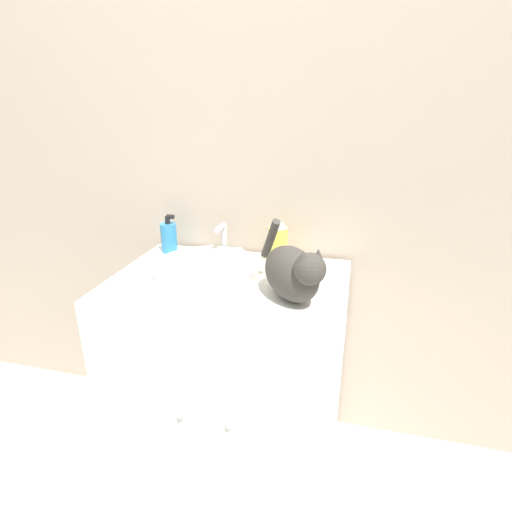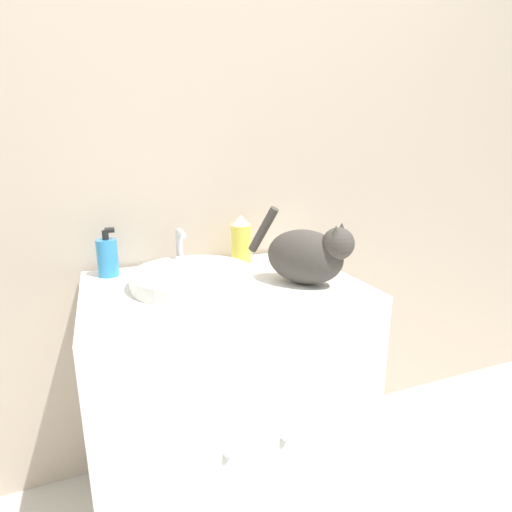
{
  "view_description": "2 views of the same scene",
  "coord_description": "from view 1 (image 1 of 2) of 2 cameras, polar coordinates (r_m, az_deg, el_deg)",
  "views": [
    {
      "loc": [
        0.41,
        -0.94,
        1.41
      ],
      "look_at": [
        0.1,
        0.29,
        0.93
      ],
      "focal_mm": 28.0,
      "sensor_mm": 36.0,
      "label": 1
    },
    {
      "loc": [
        -0.33,
        -0.85,
        1.23
      ],
      "look_at": [
        0.1,
        0.27,
        0.91
      ],
      "focal_mm": 28.0,
      "sensor_mm": 36.0,
      "label": 2
    }
  ],
  "objects": [
    {
      "name": "cat",
      "position": [
        1.24,
        5.34,
        -2.29
      ],
      "size": [
        0.27,
        0.31,
        0.23
      ],
      "rotation": [
        0.0,
        0.0,
        -0.89
      ],
      "color": "#47423D",
      "rests_on": "vanity_cabinet"
    },
    {
      "name": "soap_bottle",
      "position": [
        1.7,
        -12.33,
        2.68
      ],
      "size": [
        0.07,
        0.07,
        0.16
      ],
      "color": "#338CCC",
      "rests_on": "vanity_cabinet"
    },
    {
      "name": "wall_back",
      "position": [
        1.62,
        -0.54,
        15.24
      ],
      "size": [
        6.0,
        0.05,
        2.5
      ],
      "color": "#C6B29E",
      "rests_on": "ground_plane"
    },
    {
      "name": "spray_bottle",
      "position": [
        1.54,
        3.15,
        2.12
      ],
      "size": [
        0.08,
        0.08,
        0.17
      ],
      "color": "#EADB4C",
      "rests_on": "vanity_cabinet"
    },
    {
      "name": "vanity_cabinet",
      "position": [
        1.63,
        -3.54,
        -16.71
      ],
      "size": [
        0.83,
        0.59,
        0.83
      ],
      "color": "white",
      "rests_on": "ground_plane"
    },
    {
      "name": "sink_basin",
      "position": [
        1.45,
        -7.04,
        -1.84
      ],
      "size": [
        0.38,
        0.38,
        0.05
      ],
      "color": "white",
      "rests_on": "vanity_cabinet"
    },
    {
      "name": "faucet",
      "position": [
        1.61,
        -4.65,
        2.0
      ],
      "size": [
        0.15,
        0.1,
        0.14
      ],
      "color": "silver",
      "rests_on": "vanity_cabinet"
    }
  ]
}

